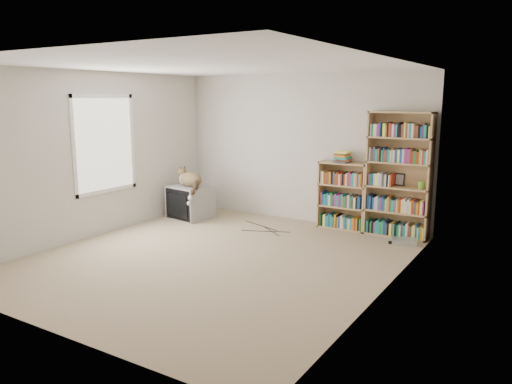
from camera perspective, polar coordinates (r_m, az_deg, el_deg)
The scene contains 17 objects.
floor at distance 6.71m, azimuth -4.63°, elevation -7.58°, with size 4.50×5.00×0.01m, color tan.
wall_back at distance 8.56m, azimuth 5.19°, elevation 4.97°, with size 4.50×0.02×2.50m, color beige.
wall_front at distance 4.69m, azimuth -23.21°, elevation -0.69°, with size 4.50×0.02×2.50m, color beige.
wall_left at distance 7.97m, azimuth -17.99°, elevation 4.06°, with size 0.02×5.00×2.50m, color beige.
wall_right at distance 5.42m, azimuth 14.74°, elevation 1.29°, with size 0.02×5.00×2.50m, color beige.
ceiling at distance 6.39m, azimuth -4.98°, elevation 14.24°, with size 4.50×5.00×0.02m, color white.
window at distance 8.07m, azimuth -16.92°, elevation 5.27°, with size 0.02×1.22×1.52m, color white.
crt_tv at distance 8.88m, azimuth -7.45°, elevation -1.15°, with size 0.75×0.69×0.58m.
cat at distance 8.70m, azimuth -7.48°, elevation 1.17°, with size 0.66×0.59×0.55m.
bookcase_tall at distance 7.86m, azimuth 16.01°, elevation 1.52°, with size 0.95×0.30×1.91m.
bookcase_short at distance 8.20m, azimuth 9.97°, elevation -0.70°, with size 0.79×0.30×1.09m.
book_stack at distance 8.06m, azimuth 9.94°, elevation 3.98°, with size 0.22×0.28×0.18m, color #A72E16.
green_mug at distance 7.77m, azimuth 18.40°, elevation 0.76°, with size 0.10×0.10×0.11m, color #67A72F.
framed_print at distance 7.94m, azimuth 16.11°, elevation 1.39°, with size 0.14×0.01×0.19m, color black.
dvd_player at distance 7.62m, azimuth 16.54°, elevation -5.44°, with size 0.35×0.25×0.08m, color #B5B4B9.
wall_outlet at distance 9.47m, azimuth -8.65°, elevation -0.24°, with size 0.01×0.08×0.13m, color silver.
floor_cables at distance 7.98m, azimuth 2.30°, elevation -4.54°, with size 1.20×0.70×0.01m, color black, non-canonical shape.
Camera 1 is at (3.78, -5.13, 2.11)m, focal length 35.00 mm.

